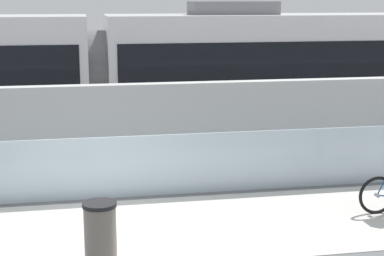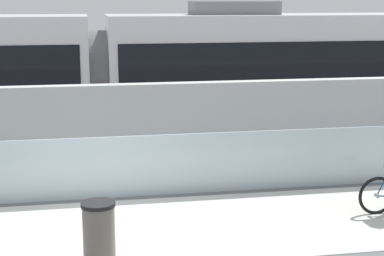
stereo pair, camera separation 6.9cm
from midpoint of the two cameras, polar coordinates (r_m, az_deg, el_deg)
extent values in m
plane|color=slate|center=(10.74, -8.88, -9.55)|extent=(200.00, 200.00, 0.00)
cube|color=silver|center=(10.74, -8.88, -9.52)|extent=(32.00, 3.20, 0.01)
cube|color=silver|center=(12.30, -9.26, -3.71)|extent=(32.00, 0.05, 1.24)
cube|color=silver|center=(13.95, -9.51, -0.19)|extent=(32.00, 0.36, 2.03)
cube|color=#595654|center=(16.60, -9.59, -1.81)|extent=(32.00, 0.08, 0.01)
cube|color=#595654|center=(18.00, -9.68, -0.73)|extent=(32.00, 0.08, 0.01)
cube|color=#232326|center=(17.31, -16.09, -0.34)|extent=(1.40, 1.88, 0.20)
cylinder|color=black|center=(16.62, -16.30, -1.06)|extent=(0.60, 0.10, 0.60)
cylinder|color=black|center=(18.02, -15.88, -0.05)|extent=(0.60, 0.10, 0.60)
cube|color=silver|center=(18.08, 9.74, 5.42)|extent=(11.00, 2.50, 3.10)
cube|color=black|center=(18.05, 9.78, 6.52)|extent=(10.56, 2.54, 1.04)
cube|color=orange|center=(18.29, 9.59, 1.15)|extent=(10.78, 2.53, 0.28)
cube|color=slate|center=(17.38, 3.70, 11.03)|extent=(2.40, 1.10, 0.36)
cube|color=#232326|center=(17.43, -1.36, 0.22)|extent=(1.40, 1.88, 0.20)
cylinder|color=black|center=(16.76, -0.96, -0.47)|extent=(0.60, 0.10, 0.60)
cylinder|color=black|center=(18.14, -1.72, 0.49)|extent=(0.60, 0.10, 0.60)
cylinder|color=#59595B|center=(16.98, -8.86, 5.03)|extent=(0.60, 2.30, 2.30)
torus|color=black|center=(11.86, 16.58, -5.98)|extent=(0.72, 0.06, 0.72)
cylinder|color=#99999E|center=(11.86, 16.58, -5.98)|extent=(0.07, 0.10, 0.07)
cylinder|color=#144C8C|center=(11.84, 17.19, -4.73)|extent=(0.27, 0.02, 0.53)
cylinder|color=slate|center=(9.41, -8.68, -9.77)|extent=(0.48, 0.48, 0.90)
cylinder|color=black|center=(9.25, -8.77, -7.01)|extent=(0.51, 0.51, 0.06)
camera|label=1|loc=(0.03, -90.15, -0.03)|focal=57.70mm
camera|label=2|loc=(0.03, 89.85, 0.03)|focal=57.70mm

